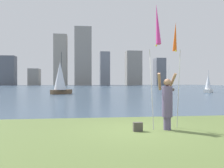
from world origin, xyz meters
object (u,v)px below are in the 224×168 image
Objects in this scene: person at (167,102)px; kite_flag_left at (157,27)px; bag at (138,127)px; sailboat_0 at (60,77)px; kite_flag_right at (175,40)px; sailboat_1 at (208,84)px; sailboat_3 at (169,89)px.

kite_flag_left is at bearing -138.41° from person.
bag is at bearing -172.31° from person.
kite_flag_left is at bearing -79.13° from sailboat_0.
sailboat_0 is at bearing 103.40° from kite_flag_right.
bag is at bearing -80.21° from sailboat_0.
person is 0.47× the size of kite_flag_left.
sailboat_1 is at bearing 4.01° from sailboat_0.
kite_flag_right is (0.49, 0.51, 2.21)m from person.
sailboat_1 is at bearing 58.78° from kite_flag_left.
bag is (-0.56, 0.30, -3.25)m from kite_flag_left.
kite_flag_right is 0.81× the size of sailboat_3.
sailboat_0 reaches higher than kite_flag_right.
person is at bearing -120.85° from sailboat_1.
sailboat_1 is 10.44m from sailboat_3.
sailboat_3 reaches higher than kite_flag_right.
person is at bearing -110.30° from sailboat_3.
sailboat_0 is at bearing 99.79° from bag.
sailboat_0 is at bearing 100.87° from kite_flag_left.
kite_flag_left is 1.10× the size of kite_flag_right.
kite_flag_right reaches higher than person.
person is 0.51× the size of kite_flag_right.
kite_flag_right reaches higher than bag.
kite_flag_left is at bearing -121.22° from sailboat_1.
person reaches higher than bag.
kite_flag_right is 12.50× the size of bag.
sailboat_0 is 1.19× the size of sailboat_3.
kite_flag_left is at bearing -110.75° from sailboat_3.
person is 2.32m from kite_flag_right.
kite_flag_left is 0.74× the size of sailboat_0.
sailboat_3 is (-2.43, 10.10, -0.95)m from sailboat_1.
bag is (-1.05, -0.12, -0.81)m from person.
kite_flag_left is 1.24× the size of sailboat_1.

